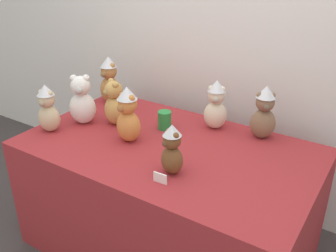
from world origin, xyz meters
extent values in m
cube|color=white|center=(0.00, 0.97, 1.30)|extent=(7.00, 0.08, 2.60)
cube|color=maroon|center=(0.00, 0.25, 0.36)|extent=(1.61, 0.95, 0.72)
ellipsoid|color=brown|center=(0.16, 0.03, 0.79)|extent=(0.15, 0.14, 0.14)
sphere|color=brown|center=(0.16, 0.03, 0.90)|extent=(0.09, 0.09, 0.09)
sphere|color=brown|center=(0.14, 0.04, 0.93)|extent=(0.03, 0.03, 0.03)
sphere|color=brown|center=(0.19, 0.02, 0.93)|extent=(0.03, 0.03, 0.03)
sphere|color=brown|center=(0.15, 0.00, 0.89)|extent=(0.04, 0.04, 0.04)
cone|color=silver|center=(0.16, 0.03, 0.95)|extent=(0.09, 0.09, 0.06)
ellipsoid|color=#D17F3D|center=(-0.22, 0.18, 0.81)|extent=(0.17, 0.15, 0.18)
sphere|color=#D17F3D|center=(-0.22, 0.18, 0.94)|extent=(0.11, 0.11, 0.11)
sphere|color=#D17F3D|center=(-0.25, 0.19, 0.98)|extent=(0.04, 0.04, 0.04)
sphere|color=#D17F3D|center=(-0.18, 0.18, 0.98)|extent=(0.04, 0.04, 0.04)
sphere|color=#A06536|center=(-0.23, 0.14, 0.93)|extent=(0.04, 0.04, 0.04)
cone|color=silver|center=(-0.22, 0.18, 1.00)|extent=(0.11, 0.11, 0.07)
ellipsoid|color=tan|center=(-0.43, 0.32, 0.81)|extent=(0.19, 0.18, 0.18)
sphere|color=tan|center=(-0.43, 0.32, 0.94)|extent=(0.11, 0.11, 0.11)
sphere|color=tan|center=(-0.46, 0.33, 0.98)|extent=(0.04, 0.04, 0.04)
sphere|color=tan|center=(-0.40, 0.30, 0.98)|extent=(0.04, 0.04, 0.04)
sphere|color=olive|center=(-0.45, 0.28, 0.93)|extent=(0.04, 0.04, 0.04)
ellipsoid|color=white|center=(-0.60, 0.22, 0.82)|extent=(0.21, 0.20, 0.20)
sphere|color=white|center=(-0.60, 0.22, 0.96)|extent=(0.12, 0.12, 0.12)
sphere|color=white|center=(-0.63, 0.20, 1.01)|extent=(0.04, 0.04, 0.04)
sphere|color=white|center=(-0.57, 0.24, 1.01)|extent=(0.04, 0.04, 0.04)
sphere|color=#B4B3AF|center=(-0.57, 0.18, 0.95)|extent=(0.05, 0.05, 0.05)
ellipsoid|color=beige|center=(0.11, 0.59, 0.80)|extent=(0.17, 0.16, 0.17)
sphere|color=beige|center=(0.11, 0.59, 0.93)|extent=(0.10, 0.10, 0.10)
sphere|color=beige|center=(0.09, 0.58, 0.96)|extent=(0.04, 0.04, 0.04)
sphere|color=beige|center=(0.14, 0.60, 0.96)|extent=(0.04, 0.04, 0.04)
sphere|color=#ABA08A|center=(0.13, 0.55, 0.92)|extent=(0.04, 0.04, 0.04)
cone|color=silver|center=(0.11, 0.59, 0.99)|extent=(0.11, 0.11, 0.07)
ellipsoid|color=#CCB78E|center=(-0.69, 0.03, 0.80)|extent=(0.15, 0.14, 0.16)
sphere|color=#CCB78E|center=(-0.69, 0.03, 0.92)|extent=(0.10, 0.10, 0.10)
sphere|color=#CCB78E|center=(-0.72, 0.02, 0.95)|extent=(0.04, 0.04, 0.04)
sphere|color=#CCB78E|center=(-0.66, 0.04, 0.95)|extent=(0.04, 0.04, 0.04)
sphere|color=#9D8E71|center=(-0.68, -0.01, 0.91)|extent=(0.04, 0.04, 0.04)
cone|color=silver|center=(-0.69, 0.03, 0.97)|extent=(0.10, 0.10, 0.06)
ellipsoid|color=#B27A42|center=(-0.68, 0.57, 0.81)|extent=(0.16, 0.14, 0.18)
sphere|color=#B27A42|center=(-0.68, 0.57, 0.94)|extent=(0.11, 0.11, 0.11)
sphere|color=#B27A42|center=(-0.71, 0.57, 0.99)|extent=(0.04, 0.04, 0.04)
sphere|color=#B27A42|center=(-0.64, 0.56, 0.99)|extent=(0.04, 0.04, 0.04)
sphere|color=olive|center=(-0.68, 0.52, 0.93)|extent=(0.05, 0.05, 0.05)
cone|color=silver|center=(-0.68, 0.57, 1.01)|extent=(0.11, 0.11, 0.07)
ellipsoid|color=#7F6047|center=(0.40, 0.62, 0.80)|extent=(0.18, 0.17, 0.17)
sphere|color=#7F6047|center=(0.40, 0.62, 0.93)|extent=(0.10, 0.10, 0.10)
sphere|color=#7F6047|center=(0.37, 0.61, 0.97)|extent=(0.04, 0.04, 0.04)
sphere|color=#7F6047|center=(0.42, 0.64, 0.97)|extent=(0.04, 0.04, 0.04)
sphere|color=brown|center=(0.42, 0.59, 0.92)|extent=(0.04, 0.04, 0.04)
cone|color=silver|center=(0.40, 0.62, 1.00)|extent=(0.11, 0.11, 0.07)
cylinder|color=#238C3D|center=(-0.13, 0.42, 0.77)|extent=(0.08, 0.08, 0.11)
cube|color=white|center=(0.16, -0.07, 0.74)|extent=(0.07, 0.01, 0.05)
camera|label=1|loc=(0.99, -1.30, 1.73)|focal=40.78mm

